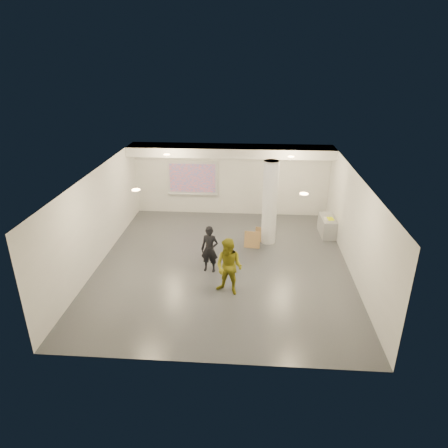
# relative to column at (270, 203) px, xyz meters

# --- Properties ---
(floor) EXTENTS (8.00, 9.00, 0.01)m
(floor) POSITION_rel_column_xyz_m (-1.50, -1.80, -1.50)
(floor) COLOR #383B40
(floor) RESTS_ON ground
(ceiling) EXTENTS (8.00, 9.00, 0.01)m
(ceiling) POSITION_rel_column_xyz_m (-1.50, -1.80, 1.50)
(ceiling) COLOR silver
(ceiling) RESTS_ON floor
(wall_back) EXTENTS (8.00, 0.01, 3.00)m
(wall_back) POSITION_rel_column_xyz_m (-1.50, 2.70, 0.00)
(wall_back) COLOR silver
(wall_back) RESTS_ON floor
(wall_front) EXTENTS (8.00, 0.01, 3.00)m
(wall_front) POSITION_rel_column_xyz_m (-1.50, -6.30, 0.00)
(wall_front) COLOR silver
(wall_front) RESTS_ON floor
(wall_left) EXTENTS (0.01, 9.00, 3.00)m
(wall_left) POSITION_rel_column_xyz_m (-5.50, -1.80, 0.00)
(wall_left) COLOR silver
(wall_left) RESTS_ON floor
(wall_right) EXTENTS (0.01, 9.00, 3.00)m
(wall_right) POSITION_rel_column_xyz_m (2.50, -1.80, 0.00)
(wall_right) COLOR silver
(wall_right) RESTS_ON floor
(soffit_band) EXTENTS (8.00, 1.10, 0.36)m
(soffit_band) POSITION_rel_column_xyz_m (-1.50, 2.15, 1.32)
(soffit_band) COLOR silver
(soffit_band) RESTS_ON ceiling
(downlight_nw) EXTENTS (0.22, 0.22, 0.02)m
(downlight_nw) POSITION_rel_column_xyz_m (-3.70, 0.70, 1.48)
(downlight_nw) COLOR #EDB777
(downlight_nw) RESTS_ON ceiling
(downlight_ne) EXTENTS (0.22, 0.22, 0.02)m
(downlight_ne) POSITION_rel_column_xyz_m (0.70, 0.70, 1.48)
(downlight_ne) COLOR #EDB777
(downlight_ne) RESTS_ON ceiling
(downlight_sw) EXTENTS (0.22, 0.22, 0.02)m
(downlight_sw) POSITION_rel_column_xyz_m (-3.70, -3.30, 1.48)
(downlight_sw) COLOR #EDB777
(downlight_sw) RESTS_ON ceiling
(downlight_se) EXTENTS (0.22, 0.22, 0.02)m
(downlight_se) POSITION_rel_column_xyz_m (0.70, -3.30, 1.48)
(downlight_se) COLOR #EDB777
(downlight_se) RESTS_ON ceiling
(column) EXTENTS (0.52, 0.52, 3.00)m
(column) POSITION_rel_column_xyz_m (0.00, 0.00, 0.00)
(column) COLOR white
(column) RESTS_ON floor
(projection_screen) EXTENTS (2.10, 0.13, 1.42)m
(projection_screen) POSITION_rel_column_xyz_m (-3.10, 2.65, 0.03)
(projection_screen) COLOR silver
(projection_screen) RESTS_ON wall_back
(credenza) EXTENTS (0.53, 1.20, 0.69)m
(credenza) POSITION_rel_column_xyz_m (2.22, 0.80, -1.16)
(credenza) COLOR gray
(credenza) RESTS_ON floor
(papers_stack) EXTENTS (0.24, 0.31, 0.02)m
(papers_stack) POSITION_rel_column_xyz_m (2.17, 0.66, -0.80)
(papers_stack) COLOR silver
(papers_stack) RESTS_ON credenza
(postit_pad) EXTENTS (0.25, 0.32, 0.03)m
(postit_pad) POSITION_rel_column_xyz_m (2.28, 0.64, -0.80)
(postit_pad) COLOR #EDFF00
(postit_pad) RESTS_ON credenza
(cardboard_back) EXTENTS (0.52, 0.23, 0.55)m
(cardboard_back) POSITION_rel_column_xyz_m (-0.22, -0.02, -1.22)
(cardboard_back) COLOR #9D7647
(cardboard_back) RESTS_ON floor
(cardboard_front) EXTENTS (0.56, 0.22, 0.60)m
(cardboard_front) POSITION_rel_column_xyz_m (-0.58, -0.52, -1.20)
(cardboard_front) COLOR #9D7647
(cardboard_front) RESTS_ON floor
(woman) EXTENTS (0.59, 0.44, 1.49)m
(woman) POSITION_rel_column_xyz_m (-1.88, -2.23, -0.76)
(woman) COLOR black
(woman) RESTS_ON floor
(man) EXTENTS (0.99, 0.90, 1.67)m
(man) POSITION_rel_column_xyz_m (-1.21, -3.44, -0.67)
(man) COLOR olive
(man) RESTS_ON floor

